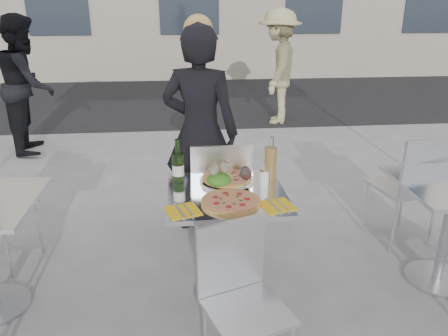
{
  "coord_description": "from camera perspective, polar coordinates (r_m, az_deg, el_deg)",
  "views": [
    {
      "loc": [
        -0.26,
        -2.44,
        1.85
      ],
      "look_at": [
        0.0,
        0.15,
        0.85
      ],
      "focal_mm": 35.0,
      "sensor_mm": 36.0,
      "label": 1
    }
  ],
  "objects": [
    {
      "name": "wine_bottle",
      "position": [
        2.79,
        -6.02,
        0.22
      ],
      "size": [
        0.07,
        0.08,
        0.29
      ],
      "color": "#2A4B1C",
      "rests_on": "main_table"
    },
    {
      "name": "wineglass_white_b",
      "position": [
        2.76,
        0.12,
        0.01
      ],
      "size": [
        0.07,
        0.07,
        0.16
      ],
      "color": "white",
      "rests_on": "main_table"
    },
    {
      "name": "ground",
      "position": [
        3.07,
        0.29,
        -16.01
      ],
      "size": [
        80.0,
        80.0,
        0.0
      ],
      "primitive_type": "plane",
      "color": "slate"
    },
    {
      "name": "pizza_far",
      "position": [
        2.84,
        0.39,
        -1.39
      ],
      "size": [
        0.36,
        0.36,
        0.03
      ],
      "color": "white",
      "rests_on": "main_table"
    },
    {
      "name": "chair_near",
      "position": [
        2.28,
        2.07,
        -15.53
      ],
      "size": [
        0.49,
        0.49,
        0.83
      ],
      "rotation": [
        0.0,
        0.0,
        0.34
      ],
      "color": "silver",
      "rests_on": "ground"
    },
    {
      "name": "pizza_near",
      "position": [
        2.54,
        0.89,
        -4.39
      ],
      "size": [
        0.35,
        0.35,
        0.02
      ],
      "color": "#D7AB54",
      "rests_on": "main_table"
    },
    {
      "name": "street_asphalt",
      "position": [
        9.13,
        -3.97,
        9.28
      ],
      "size": [
        24.0,
        5.0,
        0.0
      ],
      "primitive_type": "cube",
      "color": "black",
      "rests_on": "ground"
    },
    {
      "name": "pedestrian_b",
      "position": [
        7.05,
        7.1,
        12.96
      ],
      "size": [
        0.97,
        1.28,
        1.76
      ],
      "primitive_type": "imported",
      "rotation": [
        0.0,
        0.0,
        4.41
      ],
      "color": "tan",
      "rests_on": "ground"
    },
    {
      "name": "salad_plate",
      "position": [
        2.75,
        -0.63,
        -1.72
      ],
      "size": [
        0.22,
        0.22,
        0.09
      ],
      "color": "white",
      "rests_on": "main_table"
    },
    {
      "name": "woman_diner",
      "position": [
        3.53,
        -3.13,
        4.65
      ],
      "size": [
        0.72,
        0.59,
        1.71
      ],
      "primitive_type": "imported",
      "rotation": [
        0.0,
        0.0,
        2.82
      ],
      "color": "black",
      "rests_on": "ground"
    },
    {
      "name": "wineglass_red_b",
      "position": [
        2.68,
        2.75,
        -0.74
      ],
      "size": [
        0.07,
        0.07,
        0.16
      ],
      "color": "white",
      "rests_on": "main_table"
    },
    {
      "name": "main_table",
      "position": [
        2.78,
        0.31,
        -7.1
      ],
      "size": [
        0.72,
        0.72,
        0.75
      ],
      "color": "#B7BABF",
      "rests_on": "ground"
    },
    {
      "name": "napkin_left",
      "position": [
        2.46,
        -5.41,
        -5.56
      ],
      "size": [
        0.22,
        0.22,
        0.01
      ],
      "rotation": [
        0.0,
        0.0,
        0.3
      ],
      "color": "yellow",
      "rests_on": "main_table"
    },
    {
      "name": "napkin_right",
      "position": [
        2.53,
        6.97,
        -4.88
      ],
      "size": [
        0.22,
        0.22,
        0.01
      ],
      "rotation": [
        0.0,
        0.0,
        0.24
      ],
      "color": "yellow",
      "rests_on": "main_table"
    },
    {
      "name": "sugar_shaker",
      "position": [
        2.8,
        5.22,
        -1.06
      ],
      "size": [
        0.06,
        0.06,
        0.11
      ],
      "color": "white",
      "rests_on": "main_table"
    },
    {
      "name": "chair_far",
      "position": [
        3.17,
        -0.41,
        -3.05
      ],
      "size": [
        0.44,
        0.45,
        0.94
      ],
      "rotation": [
        0.0,
        0.0,
        3.12
      ],
      "color": "silver",
      "rests_on": "ground"
    },
    {
      "name": "wineglass_white_a",
      "position": [
        2.73,
        -1.36,
        -0.27
      ],
      "size": [
        0.07,
        0.07,
        0.16
      ],
      "color": "white",
      "rests_on": "main_table"
    },
    {
      "name": "carafe",
      "position": [
        2.85,
        6.11,
        0.73
      ],
      "size": [
        0.08,
        0.08,
        0.29
      ],
      "color": "tan",
      "rests_on": "main_table"
    },
    {
      "name": "pedestrian_a",
      "position": [
        6.13,
        -24.33,
        9.88
      ],
      "size": [
        0.78,
        0.93,
        1.72
      ],
      "primitive_type": "imported",
      "rotation": [
        0.0,
        0.0,
        1.73
      ],
      "color": "black",
      "rests_on": "ground"
    },
    {
      "name": "wineglass_red_a",
      "position": [
        2.66,
        2.89,
        -0.88
      ],
      "size": [
        0.07,
        0.07,
        0.16
      ],
      "color": "white",
      "rests_on": "main_table"
    },
    {
      "name": "side_chair_rfar",
      "position": [
        3.66,
        23.4,
        -1.63
      ],
      "size": [
        0.5,
        0.51,
        0.93
      ],
      "rotation": [
        0.0,
        0.0,
        3.35
      ],
      "color": "silver",
      "rests_on": "ground"
    }
  ]
}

